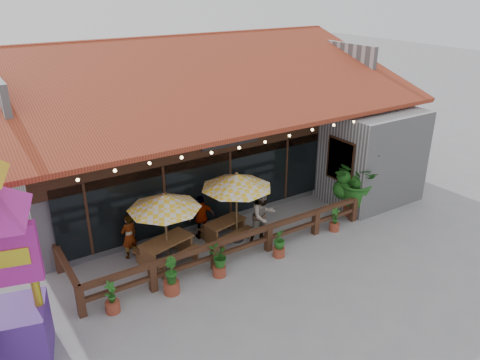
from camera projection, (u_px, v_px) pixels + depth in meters
ground at (271, 239)px, 15.88m from camera, size 100.00×100.00×0.00m
restaurant_building at (187, 128)px, 20.26m from camera, size 15.50×14.73×6.09m
patio_railing at (218, 246)px, 14.31m from camera, size 10.00×2.60×0.92m
umbrella_left at (164, 202)px, 13.79m from camera, size 2.94×2.94×2.38m
umbrella_right at (237, 181)px, 14.98m from camera, size 2.80×2.80×2.49m
picnic_table_left at (167, 247)px, 14.40m from camera, size 1.92×1.76×0.78m
picnic_table_right at (225, 227)px, 15.76m from camera, size 1.61×1.46×0.67m
tropical_plant at (355, 180)px, 17.06m from camera, size 2.32×2.33×2.44m
diner_a at (129, 236)px, 14.58m from camera, size 0.61×0.48×1.49m
diner_b at (263, 216)px, 15.41m from camera, size 0.94×0.74×1.91m
diner_c at (202, 217)px, 15.70m from camera, size 0.93×0.43×1.55m
planter_a at (112, 299)px, 12.25m from camera, size 0.40×0.39×0.95m
planter_b at (171, 278)px, 12.96m from camera, size 0.46×0.46×1.12m
planter_c at (219, 260)px, 13.71m from camera, size 0.65×0.58×0.97m
planter_d at (279, 244)px, 14.73m from camera, size 0.50×0.50×0.94m
planter_e at (335, 221)px, 16.30m from camera, size 0.36×0.37×0.87m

